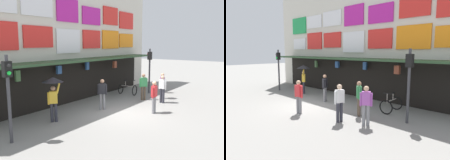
# 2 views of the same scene
# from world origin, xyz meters

# --- Properties ---
(ground_plane) EXTENTS (80.00, 80.00, 0.00)m
(ground_plane) POSITION_xyz_m (0.00, 0.00, 0.00)
(ground_plane) COLOR gray
(shopfront) EXTENTS (18.00, 2.60, 8.00)m
(shopfront) POSITION_xyz_m (0.00, 4.57, 3.96)
(shopfront) COLOR beige
(shopfront) RESTS_ON ground
(traffic_light_near) EXTENTS (0.29, 0.33, 3.20)m
(traffic_light_near) POSITION_xyz_m (-5.52, 1.35, 2.14)
(traffic_light_near) COLOR #38383D
(traffic_light_near) RESTS_ON ground
(traffic_light_far) EXTENTS (0.29, 0.33, 3.20)m
(traffic_light_far) POSITION_xyz_m (5.38, 1.37, 2.14)
(traffic_light_far) COLOR #38383D
(traffic_light_far) RESTS_ON ground
(bicycle_parked) EXTENTS (0.80, 1.21, 1.05)m
(bicycle_parked) POSITION_xyz_m (4.01, 2.33, 0.39)
(bicycle_parked) COLOR black
(bicycle_parked) RESTS_ON ground
(pedestrian_in_yellow) EXTENTS (0.41, 0.41, 1.68)m
(pedestrian_in_yellow) POSITION_xyz_m (3.24, 0.68, 0.95)
(pedestrian_in_yellow) COLOR brown
(pedestrian_in_yellow) RESTS_ON ground
(pedestrian_in_blue) EXTENTS (0.53, 0.26, 1.68)m
(pedestrian_in_blue) POSITION_xyz_m (0.94, -1.18, 0.95)
(pedestrian_in_blue) COLOR gray
(pedestrian_in_blue) RESTS_ON ground
(pedestrian_in_black) EXTENTS (0.45, 0.39, 1.68)m
(pedestrian_in_black) POSITION_xyz_m (4.29, -0.14, 0.95)
(pedestrian_in_black) COLOR gray
(pedestrian_in_black) RESTS_ON ground
(pedestrian_in_white) EXTENTS (0.36, 0.48, 1.68)m
(pedestrian_in_white) POSITION_xyz_m (-0.06, 1.41, 0.95)
(pedestrian_in_white) COLOR gray
(pedestrian_in_white) RESTS_ON ground
(pedestrian_with_umbrella) EXTENTS (0.96, 0.96, 2.08)m
(pedestrian_with_umbrella) POSITION_xyz_m (-3.01, 1.94, 1.64)
(pedestrian_with_umbrella) COLOR #2D2D38
(pedestrian_with_umbrella) RESTS_ON ground
(pedestrian_in_green) EXTENTS (0.28, 0.52, 1.68)m
(pedestrian_in_green) POSITION_xyz_m (3.21, -0.62, 0.95)
(pedestrian_in_green) COLOR #2D2D38
(pedestrian_in_green) RESTS_ON ground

